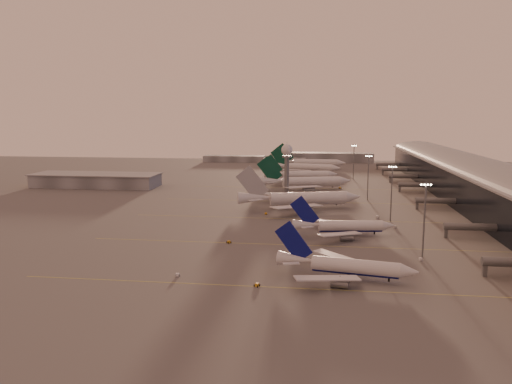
# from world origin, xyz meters

# --- Properties ---
(ground) EXTENTS (700.00, 700.00, 0.00)m
(ground) POSITION_xyz_m (0.00, 0.00, 0.00)
(ground) COLOR #514E4E
(ground) RESTS_ON ground
(taxiway_markings) EXTENTS (180.00, 185.25, 0.02)m
(taxiway_markings) POSITION_xyz_m (30.00, 56.00, 0.01)
(taxiway_markings) COLOR gold
(taxiway_markings) RESTS_ON ground
(terminal) EXTENTS (57.00, 362.00, 23.04)m
(terminal) POSITION_xyz_m (107.88, 110.09, 10.52)
(terminal) COLOR black
(terminal) RESTS_ON ground
(hangar) EXTENTS (82.00, 27.00, 8.50)m
(hangar) POSITION_xyz_m (-120.00, 140.00, 4.32)
(hangar) COLOR slate
(hangar) RESTS_ON ground
(radar_tower) EXTENTS (6.40, 6.40, 31.10)m
(radar_tower) POSITION_xyz_m (5.00, 120.00, 20.95)
(radar_tower) COLOR slate
(radar_tower) RESTS_ON ground
(mast_a) EXTENTS (3.60, 0.56, 25.00)m
(mast_a) POSITION_xyz_m (58.00, 0.00, 13.74)
(mast_a) COLOR slate
(mast_a) RESTS_ON ground
(mast_b) EXTENTS (3.60, 0.56, 25.00)m
(mast_b) POSITION_xyz_m (55.00, 55.00, 13.74)
(mast_b) COLOR slate
(mast_b) RESTS_ON ground
(mast_c) EXTENTS (3.60, 0.56, 25.00)m
(mast_c) POSITION_xyz_m (50.00, 110.00, 13.74)
(mast_c) COLOR slate
(mast_c) RESTS_ON ground
(mast_d) EXTENTS (3.60, 0.56, 25.00)m
(mast_d) POSITION_xyz_m (48.00, 200.00, 13.74)
(mast_d) COLOR slate
(mast_d) RESTS_ON ground
(distant_horizon) EXTENTS (165.00, 37.50, 9.00)m
(distant_horizon) POSITION_xyz_m (2.62, 325.14, 3.89)
(distant_horizon) COLOR slate
(distant_horizon) RESTS_ON ground
(narrowbody_near) EXTENTS (40.48, 32.01, 15.95)m
(narrowbody_near) POSITION_xyz_m (31.63, -25.70, 3.23)
(narrowbody_near) COLOR silver
(narrowbody_near) RESTS_ON ground
(narrowbody_mid) EXTENTS (40.49, 32.11, 15.87)m
(narrowbody_mid) POSITION_xyz_m (33.37, 26.02, 3.21)
(narrowbody_mid) COLOR silver
(narrowbody_mid) RESTS_ON ground
(widebody_white) EXTENTS (61.39, 48.55, 22.10)m
(widebody_white) POSITION_xyz_m (14.61, 79.63, 3.83)
(widebody_white) COLOR silver
(widebody_white) RESTS_ON ground
(greentail_a) EXTENTS (57.99, 46.21, 21.55)m
(greentail_a) POSITION_xyz_m (15.15, 142.42, 3.81)
(greentail_a) COLOR silver
(greentail_a) RESTS_ON ground
(greentail_b) EXTENTS (52.26, 41.81, 19.17)m
(greentail_b) POSITION_xyz_m (10.92, 183.38, 3.39)
(greentail_b) COLOR silver
(greentail_b) RESTS_ON ground
(greentail_c) EXTENTS (56.05, 44.85, 20.56)m
(greentail_c) POSITION_xyz_m (12.51, 230.46, 3.63)
(greentail_c) COLOR silver
(greentail_c) RESTS_ON ground
(greentail_d) EXTENTS (60.45, 48.78, 21.95)m
(greentail_d) POSITION_xyz_m (16.02, 264.22, 3.88)
(greentail_d) COLOR silver
(greentail_d) RESTS_ON ground
(gsv_truck_a) EXTENTS (4.88, 1.95, 1.95)m
(gsv_truck_a) POSITION_xyz_m (-16.05, -29.58, 1.00)
(gsv_truck_a) COLOR silver
(gsv_truck_a) RESTS_ON ground
(gsv_tug_near) EXTENTS (2.95, 3.57, 0.88)m
(gsv_tug_near) POSITION_xyz_m (7.52, -35.19, 0.45)
(gsv_tug_near) COLOR orange
(gsv_tug_near) RESTS_ON ground
(gsv_catering_a) EXTENTS (4.86, 3.80, 3.65)m
(gsv_catering_a) POSITION_xyz_m (56.81, -4.14, 1.83)
(gsv_catering_a) COLOR silver
(gsv_catering_a) RESTS_ON ground
(gsv_tug_mid) EXTENTS (3.42, 3.53, 0.88)m
(gsv_tug_mid) POSITION_xyz_m (-8.46, 9.34, 0.45)
(gsv_tug_mid) COLOR orange
(gsv_tug_mid) RESTS_ON ground
(gsv_truck_b) EXTENTS (6.03, 3.20, 2.31)m
(gsv_truck_b) POSITION_xyz_m (55.49, 42.55, 1.18)
(gsv_truck_b) COLOR silver
(gsv_truck_b) RESTS_ON ground
(gsv_truck_c) EXTENTS (5.39, 3.42, 2.05)m
(gsv_truck_c) POSITION_xyz_m (-0.40, 63.36, 1.05)
(gsv_truck_c) COLOR orange
(gsv_truck_c) RESTS_ON ground
(gsv_catering_b) EXTENTS (6.06, 4.34, 4.55)m
(gsv_catering_b) POSITION_xyz_m (50.30, 61.23, 2.27)
(gsv_catering_b) COLOR silver
(gsv_catering_b) RESTS_ON ground
(gsv_tug_far) EXTENTS (3.03, 4.04, 1.03)m
(gsv_tug_far) POSITION_xyz_m (11.49, 109.48, 0.53)
(gsv_tug_far) COLOR #585A5D
(gsv_tug_far) RESTS_ON ground
(gsv_tug_hangar) EXTENTS (3.55, 3.00, 0.87)m
(gsv_tug_hangar) POSITION_xyz_m (36.77, 150.61, 0.45)
(gsv_tug_hangar) COLOR orange
(gsv_tug_hangar) RESTS_ON ground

